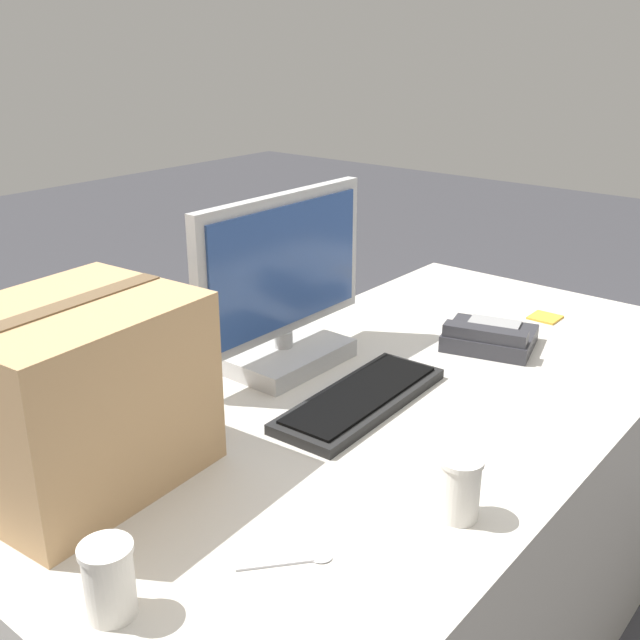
# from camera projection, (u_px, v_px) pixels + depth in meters

# --- Properties ---
(office_desk) EXTENTS (1.80, 0.90, 0.72)m
(office_desk) POSITION_uv_depth(u_px,v_px,m) (390.00, 528.00, 1.76)
(office_desk) COLOR beige
(office_desk) RESTS_ON ground_plane
(monitor) EXTENTS (0.52, 0.22, 0.40)m
(monitor) POSITION_uv_depth(u_px,v_px,m) (283.00, 296.00, 1.71)
(monitor) COLOR #B7B7B7
(monitor) RESTS_ON office_desk
(keyboard) EXTENTS (0.44, 0.18, 0.03)m
(keyboard) POSITION_uv_depth(u_px,v_px,m) (361.00, 399.00, 1.57)
(keyboard) COLOR black
(keyboard) RESTS_ON office_desk
(desk_phone) EXTENTS (0.23, 0.25, 0.07)m
(desk_phone) POSITION_uv_depth(u_px,v_px,m) (489.00, 337.00, 1.86)
(desk_phone) COLOR #2D2D33
(desk_phone) RESTS_ON office_desk
(paper_cup_left) EXTENTS (0.07, 0.07, 0.11)m
(paper_cup_left) POSITION_uv_depth(u_px,v_px,m) (109.00, 580.00, 0.99)
(paper_cup_left) COLOR white
(paper_cup_left) RESTS_ON office_desk
(paper_cup_right) EXTENTS (0.07, 0.07, 0.11)m
(paper_cup_right) POSITION_uv_depth(u_px,v_px,m) (460.00, 488.00, 1.19)
(paper_cup_right) COLOR white
(paper_cup_right) RESTS_ON office_desk
(spoon) EXTENTS (0.12, 0.10, 0.00)m
(spoon) POSITION_uv_depth(u_px,v_px,m) (298.00, 562.00, 1.11)
(spoon) COLOR silver
(spoon) RESTS_ON office_desk
(cardboard_box) EXTENTS (0.41, 0.34, 0.32)m
(cardboard_box) POSITION_uv_depth(u_px,v_px,m) (76.00, 395.00, 1.27)
(cardboard_box) COLOR tan
(cardboard_box) RESTS_ON office_desk
(sticky_note_pad) EXTENTS (0.08, 0.08, 0.01)m
(sticky_note_pad) POSITION_uv_depth(u_px,v_px,m) (545.00, 317.00, 2.05)
(sticky_note_pad) COLOR gold
(sticky_note_pad) RESTS_ON office_desk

